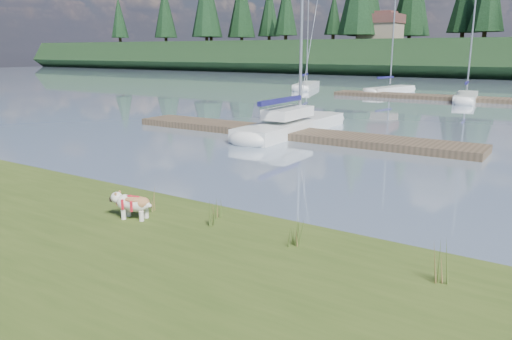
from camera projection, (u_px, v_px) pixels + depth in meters
The scene contains 19 objects.
ground at pixel (477, 101), 36.73m from camera, with size 200.00×200.00×0.00m, color #8194AB.
bank at pixel (26, 291), 7.43m from camera, with size 60.00×9.00×0.35m, color #3D4E1B.
bulldog at pixel (133, 203), 10.02m from camera, with size 0.90×0.53×0.53m.
sailboat_main at pixel (299, 122), 23.22m from camera, with size 1.82×8.66×12.45m.
dock_near at pixel (289, 133), 21.76m from camera, with size 16.00×2.00×0.30m, color #4C3D2C.
dock_far at pixel (507, 101), 35.63m from camera, with size 26.00×2.20×0.30m, color #4C3D2C.
sailboat_bg_0 at pixel (308, 85), 49.51m from camera, with size 3.97×8.01×11.49m.
sailboat_bg_1 at pixel (393, 89), 44.02m from camera, with size 2.81×7.24×10.69m.
sailboat_bg_2 at pixel (467, 96), 37.29m from camera, with size 2.32×7.14×10.65m.
weed_0 at pixel (211, 214), 9.69m from camera, with size 0.17×0.14×0.53m.
weed_1 at pixel (217, 209), 10.10m from camera, with size 0.17×0.14×0.46m.
weed_2 at pixel (300, 233), 8.67m from camera, with size 0.17×0.14×0.54m.
weed_3 at pixel (151, 200), 10.49m from camera, with size 0.17×0.14×0.60m.
weed_4 at pixel (295, 237), 8.61m from camera, with size 0.17×0.14×0.40m.
weed_5 at pixel (440, 264), 7.23m from camera, with size 0.17×0.14×0.71m.
mud_lip at pixel (210, 217), 11.03m from camera, with size 60.00×0.50×0.14m, color #33281C.
conifer_0 at pixel (206, 1), 93.19m from camera, with size 5.72×5.72×14.15m.
conifer_1 at pixel (286, 6), 88.76m from camera, with size 4.40×4.40×11.30m.
house_0 at pixel (381, 27), 79.27m from camera, with size 6.30×5.30×4.65m.
Camera 1 is at (6.59, -9.80, 3.67)m, focal length 35.00 mm.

